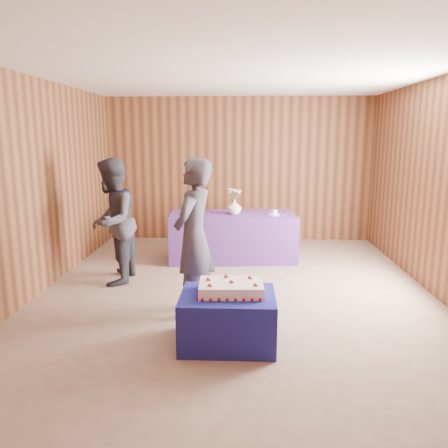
# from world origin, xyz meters

# --- Properties ---
(ground) EXTENTS (6.00, 6.00, 0.00)m
(ground) POSITION_xyz_m (0.00, 0.00, 0.00)
(ground) COLOR gray
(ground) RESTS_ON ground
(room_shell) EXTENTS (5.04, 6.04, 2.72)m
(room_shell) POSITION_xyz_m (0.00, 0.00, 1.80)
(room_shell) COLOR brown
(room_shell) RESTS_ON ground
(cake_table) EXTENTS (0.90, 0.70, 0.50)m
(cake_table) POSITION_xyz_m (-0.05, -1.40, 0.25)
(cake_table) COLOR #1B2399
(cake_table) RESTS_ON ground
(serving_table) EXTENTS (2.06, 1.05, 0.75)m
(serving_table) POSITION_xyz_m (-0.08, 1.58, 0.38)
(serving_table) COLOR #583085
(serving_table) RESTS_ON ground
(sheet_cake) EXTENTS (0.65, 0.46, 0.15)m
(sheet_cake) POSITION_xyz_m (-0.02, -1.37, 0.56)
(sheet_cake) COLOR white
(sheet_cake) RESTS_ON cake_table
(vase) EXTENTS (0.26, 0.26, 0.23)m
(vase) POSITION_xyz_m (-0.05, 1.55, 0.87)
(vase) COLOR white
(vase) RESTS_ON serving_table
(flower_spray) EXTENTS (0.21, 0.21, 0.16)m
(flower_spray) POSITION_xyz_m (-0.05, 1.55, 1.12)
(flower_spray) COLOR #2B6B2F
(flower_spray) RESTS_ON vase
(platter) EXTENTS (0.44, 0.44, 0.02)m
(platter) POSITION_xyz_m (-0.71, 1.57, 0.76)
(platter) COLOR #5E458B
(platter) RESTS_ON serving_table
(plate) EXTENTS (0.25, 0.25, 0.01)m
(plate) POSITION_xyz_m (0.58, 1.51, 0.76)
(plate) COLOR white
(plate) RESTS_ON serving_table
(cake_slice) EXTENTS (0.10, 0.10, 0.09)m
(cake_slice) POSITION_xyz_m (0.58, 1.51, 0.80)
(cake_slice) COLOR white
(cake_slice) RESTS_ON plate
(knife) EXTENTS (0.25, 0.13, 0.00)m
(knife) POSITION_xyz_m (0.68, 1.37, 0.75)
(knife) COLOR silver
(knife) RESTS_ON serving_table
(guest_left) EXTENTS (0.59, 0.73, 1.75)m
(guest_left) POSITION_xyz_m (-0.46, -0.65, 0.88)
(guest_left) COLOR #373640
(guest_left) RESTS_ON ground
(guest_right) EXTENTS (0.65, 0.83, 1.70)m
(guest_right) POSITION_xyz_m (-1.67, 0.34, 0.85)
(guest_right) COLOR #33333D
(guest_right) RESTS_ON ground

